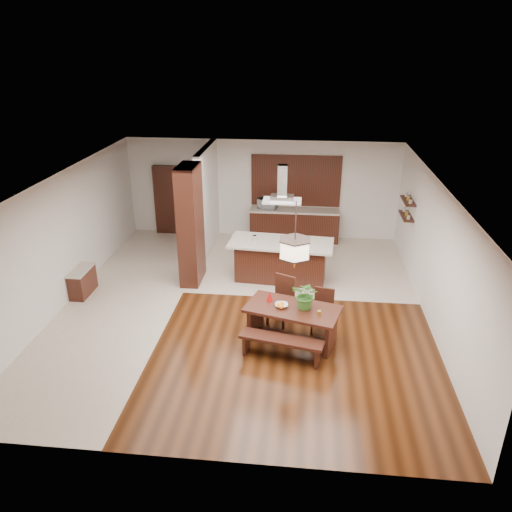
# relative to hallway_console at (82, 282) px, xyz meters

# --- Properties ---
(room_shell) EXTENTS (9.00, 9.04, 2.92)m
(room_shell) POSITION_rel_hallway_console_xyz_m (3.81, -0.20, 1.75)
(room_shell) COLOR #331709
(room_shell) RESTS_ON ground
(tile_hallway) EXTENTS (2.50, 9.00, 0.01)m
(tile_hallway) POSITION_rel_hallway_console_xyz_m (1.06, -0.20, -0.31)
(tile_hallway) COLOR beige
(tile_hallway) RESTS_ON ground
(tile_kitchen) EXTENTS (5.50, 4.00, 0.01)m
(tile_kitchen) POSITION_rel_hallway_console_xyz_m (5.06, 2.30, -0.31)
(tile_kitchen) COLOR beige
(tile_kitchen) RESTS_ON ground
(soffit_band) EXTENTS (8.00, 9.00, 0.02)m
(soffit_band) POSITION_rel_hallway_console_xyz_m (3.81, -0.20, 2.57)
(soffit_band) COLOR #401D10
(soffit_band) RESTS_ON room_shell
(partition_pier) EXTENTS (0.45, 1.00, 2.90)m
(partition_pier) POSITION_rel_hallway_console_xyz_m (2.41, 1.00, 1.14)
(partition_pier) COLOR black
(partition_pier) RESTS_ON ground
(partition_stub) EXTENTS (0.18, 2.40, 2.90)m
(partition_stub) POSITION_rel_hallway_console_xyz_m (2.41, 3.10, 1.14)
(partition_stub) COLOR silver
(partition_stub) RESTS_ON ground
(hallway_console) EXTENTS (0.37, 0.88, 0.63)m
(hallway_console) POSITION_rel_hallway_console_xyz_m (0.00, 0.00, 0.00)
(hallway_console) COLOR black
(hallway_console) RESTS_ON ground
(hallway_doorway) EXTENTS (1.10, 0.20, 2.10)m
(hallway_doorway) POSITION_rel_hallway_console_xyz_m (1.11, 4.20, 0.74)
(hallway_doorway) COLOR black
(hallway_doorway) RESTS_ON ground
(rear_counter) EXTENTS (2.60, 0.62, 0.95)m
(rear_counter) POSITION_rel_hallway_console_xyz_m (4.81, 4.00, 0.16)
(rear_counter) COLOR black
(rear_counter) RESTS_ON ground
(kitchen_window) EXTENTS (2.60, 0.08, 1.50)m
(kitchen_window) POSITION_rel_hallway_console_xyz_m (4.81, 4.26, 1.44)
(kitchen_window) COLOR brown
(kitchen_window) RESTS_ON room_shell
(shelf_lower) EXTENTS (0.26, 0.90, 0.04)m
(shelf_lower) POSITION_rel_hallway_console_xyz_m (7.68, 2.40, 1.08)
(shelf_lower) COLOR black
(shelf_lower) RESTS_ON room_shell
(shelf_upper) EXTENTS (0.26, 0.90, 0.04)m
(shelf_upper) POSITION_rel_hallway_console_xyz_m (7.68, 2.40, 1.49)
(shelf_upper) COLOR black
(shelf_upper) RESTS_ON room_shell
(dining_table) EXTENTS (1.98, 1.36, 0.75)m
(dining_table) POSITION_rel_hallway_console_xyz_m (4.96, -1.48, 0.24)
(dining_table) COLOR black
(dining_table) RESTS_ON ground
(dining_bench) EXTENTS (1.62, 0.67, 0.44)m
(dining_bench) POSITION_rel_hallway_console_xyz_m (4.78, -2.11, -0.09)
(dining_bench) COLOR black
(dining_bench) RESTS_ON ground
(dining_chair_left) EXTENTS (0.61, 0.61, 1.04)m
(dining_chair_left) POSITION_rel_hallway_console_xyz_m (4.68, -0.83, 0.20)
(dining_chair_left) COLOR black
(dining_chair_left) RESTS_ON ground
(dining_chair_right) EXTENTS (0.48, 0.48, 0.92)m
(dining_chair_right) POSITION_rel_hallway_console_xyz_m (5.55, -1.07, 0.14)
(dining_chair_right) COLOR black
(dining_chair_right) RESTS_ON ground
(pendant_lantern) EXTENTS (0.64, 0.64, 1.31)m
(pendant_lantern) POSITION_rel_hallway_console_xyz_m (4.96, -1.48, 1.93)
(pendant_lantern) COLOR beige
(pendant_lantern) RESTS_ON room_shell
(foliage_plant) EXTENTS (0.65, 0.62, 0.57)m
(foliage_plant) POSITION_rel_hallway_console_xyz_m (5.21, -1.48, 0.72)
(foliage_plant) COLOR #346D24
(foliage_plant) RESTS_ON dining_table
(fruit_bowl) EXTENTS (0.28, 0.28, 0.06)m
(fruit_bowl) POSITION_rel_hallway_console_xyz_m (4.74, -1.47, 0.47)
(fruit_bowl) COLOR #BFB3A7
(fruit_bowl) RESTS_ON dining_table
(napkin_cone) EXTENTS (0.16, 0.16, 0.20)m
(napkin_cone) POSITION_rel_hallway_console_xyz_m (4.49, -1.25, 0.54)
(napkin_cone) COLOR #9F0C0B
(napkin_cone) RESTS_ON dining_table
(gold_ornament) EXTENTS (0.08, 0.08, 0.10)m
(gold_ornament) POSITION_rel_hallway_console_xyz_m (5.47, -1.72, 0.48)
(gold_ornament) COLOR gold
(gold_ornament) RESTS_ON dining_table
(kitchen_island) EXTENTS (2.58, 1.28, 1.03)m
(kitchen_island) POSITION_rel_hallway_console_xyz_m (4.57, 1.26, 0.21)
(kitchen_island) COLOR black
(kitchen_island) RESTS_ON ground
(range_hood) EXTENTS (0.90, 0.55, 0.87)m
(range_hood) POSITION_rel_hallway_console_xyz_m (4.57, 1.26, 2.15)
(range_hood) COLOR silver
(range_hood) RESTS_ON room_shell
(island_cup) EXTENTS (0.13, 0.13, 0.09)m
(island_cup) POSITION_rel_hallway_console_xyz_m (4.95, 1.12, 0.76)
(island_cup) COLOR silver
(island_cup) RESTS_ON kitchen_island
(microwave) EXTENTS (0.61, 0.49, 0.30)m
(microwave) POSITION_rel_hallway_console_xyz_m (4.01, 4.03, 0.78)
(microwave) COLOR silver
(microwave) RESTS_ON rear_counter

